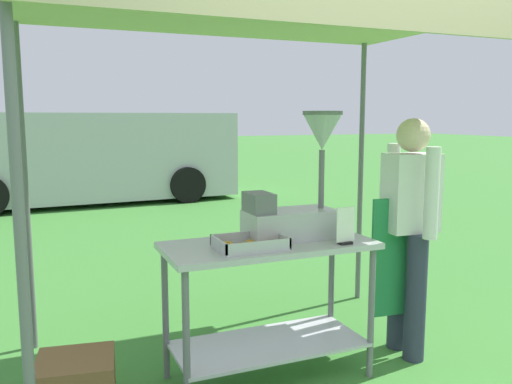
# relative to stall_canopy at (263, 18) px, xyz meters

# --- Properties ---
(ground_plane) EXTENTS (70.00, 70.00, 0.00)m
(ground_plane) POSITION_rel_stall_canopy_xyz_m (0.22, 4.69, -2.19)
(ground_plane) COLOR #3D7F33
(stall_canopy) EXTENTS (2.90, 1.98, 2.28)m
(stall_canopy) POSITION_rel_stall_canopy_xyz_m (0.00, 0.00, 0.00)
(stall_canopy) COLOR slate
(stall_canopy) RESTS_ON ground
(donut_cart) EXTENTS (1.28, 0.58, 0.86)m
(donut_cart) POSITION_rel_stall_canopy_xyz_m (0.00, -0.10, -1.57)
(donut_cart) COLOR #B7B7BC
(donut_cart) RESTS_ON ground
(donut_tray) EXTENTS (0.39, 0.28, 0.07)m
(donut_tray) POSITION_rel_stall_canopy_xyz_m (-0.16, -0.19, -1.30)
(donut_tray) COLOR #B7B7BC
(donut_tray) RESTS_ON donut_cart
(donut_fryer) EXTENTS (0.62, 0.28, 0.79)m
(donut_fryer) POSITION_rel_stall_canopy_xyz_m (0.22, -0.05, -1.05)
(donut_fryer) COLOR #B7B7BC
(donut_fryer) RESTS_ON donut_cart
(menu_sign) EXTENTS (0.13, 0.05, 0.22)m
(menu_sign) POSITION_rel_stall_canopy_xyz_m (0.40, -0.31, -1.23)
(menu_sign) COLOR black
(menu_sign) RESTS_ON donut_cart
(vendor) EXTENTS (0.46, 0.54, 1.61)m
(vendor) POSITION_rel_stall_canopy_xyz_m (1.00, -0.15, -1.29)
(vendor) COLOR #2D3347
(vendor) RESTS_ON ground
(supply_crate) EXTENTS (0.48, 0.45, 0.28)m
(supply_crate) POSITION_rel_stall_canopy_xyz_m (-1.13, 0.01, -2.05)
(supply_crate) COLOR brown
(supply_crate) RESTS_ON ground
(van_silver) EXTENTS (5.58, 2.27, 1.69)m
(van_silver) POSITION_rel_stall_canopy_xyz_m (-0.34, 7.66, -1.31)
(van_silver) COLOR #BCBCC1
(van_silver) RESTS_ON ground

